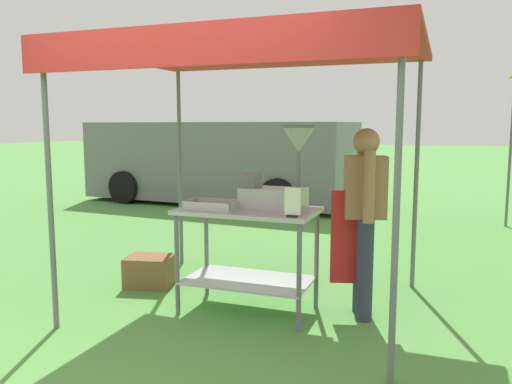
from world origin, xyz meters
name	(u,v)px	position (x,y,z in m)	size (l,w,h in m)	color
ground_plane	(334,218)	(0.00, 6.00, 0.00)	(70.00, 70.00, 0.00)	#519342
stall_canopy	(252,56)	(0.22, 1.30, 2.21)	(2.84, 2.31, 2.30)	slate
donut_cart	(248,237)	(0.22, 1.20, 0.67)	(1.19, 0.68, 0.92)	#B7B7BC
donut_tray	(213,206)	(-0.07, 1.10, 0.94)	(0.45, 0.28, 0.07)	#B7B7BC
donut_fryer	(280,177)	(0.48, 1.29, 1.19)	(0.64, 0.28, 0.72)	#B7B7BC
menu_sign	(292,205)	(0.70, 0.95, 1.02)	(0.13, 0.05, 0.23)	black
vendor	(364,213)	(1.18, 1.43, 0.90)	(0.47, 0.53, 1.61)	#2D3347
supply_crate	(150,271)	(-0.99, 1.52, 0.15)	(0.52, 0.45, 0.30)	brown
van_grey	(219,161)	(-2.68, 6.98, 0.88)	(5.71, 2.39, 1.69)	slate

